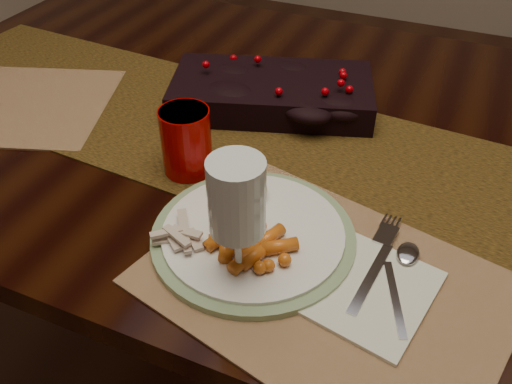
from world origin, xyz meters
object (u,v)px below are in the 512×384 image
at_px(red_cup, 186,141).
at_px(wine_glass, 238,227).
at_px(placemat_main, 326,284).
at_px(mashed_potatoes, 246,189).
at_px(dining_table, 313,277).
at_px(turkey_shreds, 184,233).
at_px(baby_carrots, 247,247).
at_px(centerpiece, 272,88).
at_px(dinner_plate, 253,235).
at_px(napkin, 370,291).

height_order(red_cup, wine_glass, wine_glass).
distance_m(placemat_main, mashed_potatoes, 0.18).
xyz_separation_m(dining_table, turkey_shreds, (-0.09, -0.35, 0.40)).
bearing_deg(dining_table, placemat_main, -72.83).
bearing_deg(placemat_main, dining_table, 120.71).
height_order(placemat_main, mashed_potatoes, mashed_potatoes).
relative_size(placemat_main, red_cup, 4.09).
distance_m(placemat_main, wine_glass, 0.14).
bearing_deg(dining_table, baby_carrots, -90.77).
distance_m(centerpiece, baby_carrots, 0.40).
bearing_deg(baby_carrots, dinner_plate, 101.67).
distance_m(placemat_main, red_cup, 0.31).
xyz_separation_m(turkey_shreds, napkin, (0.25, 0.02, -0.02)).
xyz_separation_m(dining_table, baby_carrots, (-0.00, -0.34, 0.40)).
bearing_deg(turkey_shreds, mashed_potatoes, 67.19).
xyz_separation_m(napkin, wine_glass, (-0.16, -0.04, 0.09)).
bearing_deg(wine_glass, dining_table, 89.87).
relative_size(dinner_plate, wine_glass, 1.51).
bearing_deg(placemat_main, napkin, 20.15).
bearing_deg(dinner_plate, turkey_shreds, -148.00).
bearing_deg(centerpiece, turkey_shreds, -85.00).
xyz_separation_m(mashed_potatoes, wine_glass, (0.05, -0.13, 0.05)).
distance_m(dinner_plate, wine_glass, 0.11).
height_order(centerpiece, mashed_potatoes, centerpiece).
bearing_deg(dinner_plate, red_cup, 146.28).
xyz_separation_m(mashed_potatoes, turkey_shreds, (-0.04, -0.10, -0.01)).
bearing_deg(napkin, placemat_main, -161.88).
xyz_separation_m(centerpiece, mashed_potatoes, (0.08, -0.29, 0.00)).
relative_size(placemat_main, napkin, 2.70).
xyz_separation_m(dinner_plate, turkey_shreds, (-0.08, -0.05, 0.02)).
relative_size(dinner_plate, baby_carrots, 2.85).
relative_size(dinner_plate, napkin, 1.73).
height_order(placemat_main, red_cup, red_cup).
xyz_separation_m(placemat_main, mashed_potatoes, (-0.15, 0.09, 0.04)).
xyz_separation_m(baby_carrots, turkey_shreds, (-0.09, -0.01, -0.00)).
xyz_separation_m(mashed_potatoes, red_cup, (-0.12, 0.05, 0.02)).
distance_m(mashed_potatoes, wine_glass, 0.15).
xyz_separation_m(dining_table, placemat_main, (0.10, -0.33, 0.38)).
bearing_deg(turkey_shreds, centerpiece, 95.00).
distance_m(centerpiece, turkey_shreds, 0.40).
relative_size(red_cup, wine_glass, 0.58).
relative_size(placemat_main, mashed_potatoes, 5.55).
bearing_deg(baby_carrots, wine_glass, -83.56).
bearing_deg(mashed_potatoes, turkey_shreds, -112.81).
distance_m(centerpiece, napkin, 0.47).
bearing_deg(turkey_shreds, dinner_plate, 32.00).
bearing_deg(red_cup, dining_table, 48.46).
bearing_deg(mashed_potatoes, napkin, -22.31).
height_order(dinner_plate, wine_glass, wine_glass).
relative_size(baby_carrots, napkin, 0.61).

